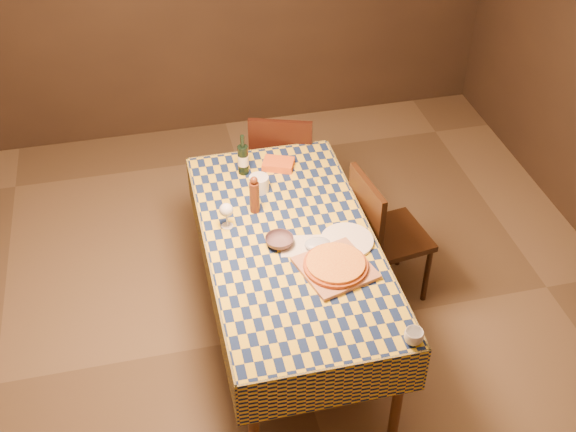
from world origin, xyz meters
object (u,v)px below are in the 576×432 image
at_px(pizza, 336,264).
at_px(chair_far, 282,162).
at_px(bowl, 279,241).
at_px(white_plate, 347,241).
at_px(cutting_board, 335,268).
at_px(chair_right, 381,231).
at_px(dining_table, 290,250).
at_px(wine_bottle, 243,159).

distance_m(pizza, chair_far, 1.40).
height_order(bowl, white_plate, bowl).
height_order(cutting_board, bowl, bowl).
distance_m(bowl, chair_right, 0.79).
xyz_separation_m(dining_table, wine_bottle, (-0.14, 0.68, 0.18)).
height_order(wine_bottle, chair_far, wine_bottle).
xyz_separation_m(cutting_board, bowl, (-0.25, 0.26, 0.01)).
bearing_deg(chair_right, chair_far, 116.73).
relative_size(white_plate, chair_far, 0.32).
relative_size(white_plate, chair_right, 0.32).
xyz_separation_m(dining_table, chair_right, (0.63, 0.23, -0.17)).
height_order(dining_table, cutting_board, cutting_board).
bearing_deg(pizza, white_plate, 58.37).
height_order(pizza, bowl, pizza).
bearing_deg(bowl, cutting_board, -47.11).
height_order(wine_bottle, white_plate, wine_bottle).
distance_m(white_plate, chair_right, 0.52).
height_order(dining_table, bowl, bowl).
height_order(wine_bottle, chair_right, wine_bottle).
bearing_deg(dining_table, chair_far, 79.64).
bearing_deg(chair_far, pizza, -90.78).
bearing_deg(white_plate, chair_far, 95.13).
bearing_deg(chair_right, pizza, -130.98).
bearing_deg(dining_table, chair_right, 19.92).
xyz_separation_m(wine_bottle, chair_far, (0.33, 0.40, -0.35)).
distance_m(wine_bottle, white_plate, 0.89).
height_order(white_plate, chair_right, chair_right).
xyz_separation_m(cutting_board, wine_bottle, (-0.32, 0.97, 0.09)).
relative_size(pizza, bowl, 2.90).
bearing_deg(white_plate, wine_bottle, 119.69).
bearing_deg(pizza, bowl, 132.89).
height_order(pizza, chair_right, chair_right).
bearing_deg(cutting_board, white_plate, 58.37).
height_order(cutting_board, white_plate, cutting_board).
relative_size(dining_table, chair_right, 1.98).
distance_m(dining_table, wine_bottle, 0.72).
relative_size(cutting_board, chair_right, 0.38).
bearing_deg(dining_table, cutting_board, -58.22).
height_order(bowl, chair_far, chair_far).
relative_size(bowl, white_plate, 0.53).
bearing_deg(bowl, chair_far, 76.59).
distance_m(bowl, chair_far, 1.17).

